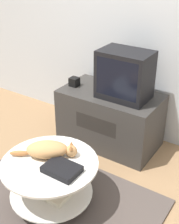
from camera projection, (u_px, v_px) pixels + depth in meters
name	position (u px, v px, depth m)	size (l,w,h in m)	color
ground_plane	(55.00, 205.00, 2.56)	(12.00, 12.00, 0.00)	#93704C
wall_back	(142.00, 14.00, 2.99)	(8.00, 0.05, 2.60)	silver
rug	(55.00, 204.00, 2.56)	(1.63, 1.17, 0.02)	#4C423D
tv_stand	(110.00, 118.00, 3.25)	(1.01, 0.56, 0.58)	#33302D
tv	(125.00, 75.00, 2.91)	(0.48, 0.33, 0.46)	black
speaker	(74.00, 82.00, 3.25)	(0.09, 0.09, 0.09)	black
coffee_table	(51.00, 178.00, 2.45)	(0.76, 0.76, 0.40)	#B2B2B7
dvd_box	(62.00, 169.00, 2.28)	(0.26, 0.19, 0.05)	black
cat	(49.00, 150.00, 2.43)	(0.46, 0.35, 0.13)	tan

